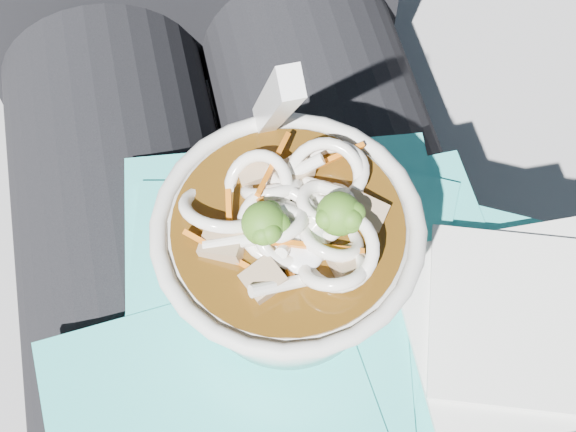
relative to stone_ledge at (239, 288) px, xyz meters
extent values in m
cube|color=gray|center=(0.00, 0.00, 0.00)|extent=(1.02, 0.54, 0.45)
cylinder|color=black|center=(-0.08, -0.15, 0.31)|extent=(0.16, 0.48, 0.16)
cylinder|color=black|center=(0.08, -0.15, 0.31)|extent=(0.16, 0.48, 0.16)
cube|color=#2DBEB9|center=(0.11, -0.20, 0.39)|extent=(0.20, 0.18, 0.00)
cube|color=#2DBEB9|center=(0.06, -0.19, 0.39)|extent=(0.18, 0.15, 0.00)
cube|color=#2DBEB9|center=(0.02, -0.18, 0.39)|extent=(0.22, 0.23, 0.00)
cube|color=#2DBEB9|center=(0.02, -0.18, 0.39)|extent=(0.23, 0.24, 0.00)
cube|color=#2DBEB9|center=(0.00, -0.19, 0.40)|extent=(0.20, 0.21, 0.00)
cube|color=silver|center=(0.14, -0.24, 0.40)|extent=(0.13, 0.13, 0.00)
cube|color=silver|center=(0.14, -0.23, 0.41)|extent=(0.14, 0.14, 0.00)
torus|color=silver|center=(0.01, -0.18, 0.47)|extent=(0.14, 0.14, 0.01)
cylinder|color=#412709|center=(0.01, -0.18, 0.47)|extent=(0.12, 0.12, 0.01)
torus|color=white|center=(-0.02, -0.17, 0.48)|extent=(0.06, 0.05, 0.04)
torus|color=white|center=(0.00, -0.16, 0.48)|extent=(0.04, 0.05, 0.04)
torus|color=white|center=(0.01, -0.16, 0.48)|extent=(0.05, 0.04, 0.04)
torus|color=white|center=(0.03, -0.20, 0.48)|extent=(0.05, 0.05, 0.02)
torus|color=white|center=(0.04, -0.16, 0.48)|extent=(0.05, 0.05, 0.02)
torus|color=white|center=(0.03, -0.18, 0.48)|extent=(0.04, 0.04, 0.02)
torus|color=white|center=(0.03, -0.18, 0.48)|extent=(0.04, 0.05, 0.03)
torus|color=white|center=(0.01, -0.18, 0.48)|extent=(0.06, 0.06, 0.02)
torus|color=white|center=(0.03, -0.21, 0.48)|extent=(0.05, 0.04, 0.03)
torus|color=white|center=(0.02, -0.16, 0.48)|extent=(0.04, 0.04, 0.03)
torus|color=white|center=(0.03, -0.21, 0.49)|extent=(0.06, 0.06, 0.03)
torus|color=white|center=(0.01, -0.18, 0.48)|extent=(0.04, 0.05, 0.03)
torus|color=white|center=(0.01, -0.19, 0.49)|extent=(0.04, 0.03, 0.03)
torus|color=white|center=(0.04, -0.16, 0.48)|extent=(0.04, 0.05, 0.03)
torus|color=white|center=(0.01, -0.19, 0.48)|extent=(0.04, 0.04, 0.02)
torus|color=white|center=(0.01, -0.19, 0.49)|extent=(0.04, 0.04, 0.03)
cylinder|color=white|center=(-0.01, -0.19, 0.48)|extent=(0.03, 0.01, 0.01)
cylinder|color=white|center=(0.01, -0.19, 0.48)|extent=(0.02, 0.02, 0.02)
cylinder|color=white|center=(0.02, -0.18, 0.48)|extent=(0.01, 0.02, 0.01)
cylinder|color=white|center=(0.02, -0.16, 0.48)|extent=(0.03, 0.01, 0.02)
cylinder|color=white|center=(0.00, -0.22, 0.48)|extent=(0.04, 0.01, 0.02)
cylinder|color=white|center=(0.03, -0.17, 0.48)|extent=(0.03, 0.03, 0.02)
cylinder|color=#7DA650|center=(0.04, -0.19, 0.48)|extent=(0.01, 0.01, 0.01)
sphere|color=#285A14|center=(0.04, -0.19, 0.49)|extent=(0.02, 0.02, 0.02)
sphere|color=#285A14|center=(0.04, -0.19, 0.50)|extent=(0.01, 0.01, 0.01)
sphere|color=#285A14|center=(0.04, -0.20, 0.49)|extent=(0.01, 0.01, 0.01)
sphere|color=#285A14|center=(0.03, -0.19, 0.50)|extent=(0.01, 0.01, 0.01)
sphere|color=#285A14|center=(0.04, -0.20, 0.50)|extent=(0.01, 0.01, 0.01)
cylinder|color=#7DA650|center=(0.00, -0.19, 0.48)|extent=(0.01, 0.01, 0.01)
sphere|color=#285A14|center=(0.00, -0.19, 0.49)|extent=(0.02, 0.02, 0.02)
sphere|color=#285A14|center=(0.01, -0.19, 0.49)|extent=(0.01, 0.01, 0.01)
sphere|color=#285A14|center=(0.00, -0.19, 0.50)|extent=(0.01, 0.01, 0.01)
sphere|color=#285A14|center=(0.01, -0.18, 0.49)|extent=(0.01, 0.01, 0.01)
sphere|color=#285A14|center=(0.00, -0.19, 0.50)|extent=(0.01, 0.01, 0.01)
cube|color=orange|center=(0.01, -0.19, 0.48)|extent=(0.01, 0.04, 0.02)
cube|color=orange|center=(0.03, -0.20, 0.49)|extent=(0.05, 0.01, 0.01)
cube|color=orange|center=(-0.02, -0.19, 0.48)|extent=(0.03, 0.03, 0.01)
cube|color=orange|center=(-0.01, -0.18, 0.48)|extent=(0.01, 0.04, 0.01)
cube|color=orange|center=(0.05, -0.15, 0.48)|extent=(0.04, 0.01, 0.00)
cube|color=orange|center=(0.01, -0.15, 0.49)|extent=(0.03, 0.04, 0.01)
cube|color=#8E6E50|center=(0.05, -0.18, 0.48)|extent=(0.03, 0.03, 0.02)
cube|color=#8E6E50|center=(0.02, -0.15, 0.48)|extent=(0.02, 0.02, 0.01)
cube|color=#8E6E50|center=(0.00, -0.15, 0.48)|extent=(0.02, 0.02, 0.01)
cube|color=#8E6E50|center=(-0.02, -0.19, 0.48)|extent=(0.03, 0.03, 0.02)
cube|color=#8E6E50|center=(0.00, -0.21, 0.48)|extent=(0.02, 0.02, 0.02)
cube|color=#8E6E50|center=(0.04, -0.21, 0.48)|extent=(0.02, 0.02, 0.02)
ellipsoid|color=white|center=(0.02, -0.19, 0.48)|extent=(0.03, 0.04, 0.01)
cube|color=white|center=(0.02, -0.15, 0.53)|extent=(0.01, 0.08, 0.12)
camera|label=1|loc=(-0.03, -0.37, 0.83)|focal=50.00mm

